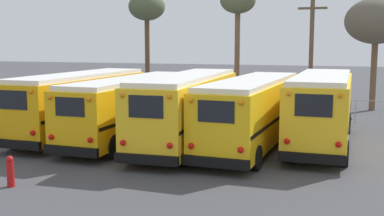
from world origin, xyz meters
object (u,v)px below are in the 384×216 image
object	(u,v)px
school_bus_3	(253,110)
utility_pole	(311,53)
bare_tree_1	(147,10)
bare_tree_0	(376,22)
bare_tree_2	(238,5)
fire_hydrant	(10,171)
school_bus_1	(133,106)
school_bus_2	(188,107)
school_bus_0	(81,102)
school_bus_4	(322,107)

from	to	relation	value
school_bus_3	utility_pole	bearing A→B (deg)	80.82
school_bus_3	utility_pole	world-z (taller)	utility_pole
bare_tree_1	school_bus_3	bearing A→B (deg)	-50.93
bare_tree_0	bare_tree_2	world-z (taller)	bare_tree_2
bare_tree_2	fire_hydrant	distance (m)	21.42
bare_tree_0	bare_tree_1	bearing A→B (deg)	-177.91
utility_pole	bare_tree_2	xyz separation A→B (m)	(-5.08, 1.26, 3.19)
school_bus_1	school_bus_3	distance (m)	5.86
school_bus_2	bare_tree_2	bearing A→B (deg)	92.33
fire_hydrant	school_bus_3	bearing A→B (deg)	53.76
bare_tree_0	fire_hydrant	size ratio (longest dim) A/B	7.46
school_bus_1	utility_pole	distance (m)	13.05
utility_pole	fire_hydrant	bearing A→B (deg)	-112.82
school_bus_3	bare_tree_0	size ratio (longest dim) A/B	1.41
fire_hydrant	school_bus_2	bearing A→B (deg)	67.67
utility_pole	bare_tree_1	world-z (taller)	bare_tree_1
bare_tree_2	bare_tree_0	bearing A→B (deg)	16.54
bare_tree_0	bare_tree_2	distance (m)	9.47
school_bus_2	bare_tree_0	bearing A→B (deg)	59.83
school_bus_0	bare_tree_2	bearing A→B (deg)	65.17
school_bus_1	bare_tree_2	distance (m)	13.15
school_bus_1	bare_tree_0	distance (m)	18.88
school_bus_2	bare_tree_2	xyz separation A→B (m)	(-0.49, 11.98, 5.48)
school_bus_1	fire_hydrant	world-z (taller)	school_bus_1
bare_tree_0	fire_hydrant	xyz separation A→B (m)	(-11.87, -22.81, -5.57)
school_bus_3	bare_tree_0	bearing A→B (deg)	68.56
school_bus_2	school_bus_1	bearing A→B (deg)	173.57
school_bus_1	school_bus_0	bearing A→B (deg)	179.23
bare_tree_0	fire_hydrant	bearing A→B (deg)	-117.49
school_bus_2	bare_tree_2	distance (m)	13.19
school_bus_4	bare_tree_0	world-z (taller)	bare_tree_0
school_bus_1	bare_tree_1	distance (m)	15.70
school_bus_3	utility_pole	xyz separation A→B (m)	(1.67, 10.31, 2.37)
school_bus_0	utility_pole	bearing A→B (deg)	44.72
school_bus_0	utility_pole	xyz separation A→B (m)	(10.46, 10.35, 2.32)
school_bus_4	bare_tree_0	xyz separation A→B (m)	(2.66, 13.07, 4.32)
school_bus_3	school_bus_1	bearing A→B (deg)	-179.21
bare_tree_0	bare_tree_1	distance (m)	16.72
school_bus_0	school_bus_1	distance (m)	2.93
school_bus_0	fire_hydrant	world-z (taller)	school_bus_0
school_bus_4	bare_tree_1	xyz separation A→B (m)	(-14.00, 12.46, 5.45)
bare_tree_1	school_bus_0	bearing A→B (deg)	-80.53
school_bus_2	school_bus_3	world-z (taller)	school_bus_2
school_bus_4	utility_pole	distance (m)	9.50
school_bus_3	bare_tree_2	world-z (taller)	bare_tree_2
school_bus_4	bare_tree_2	size ratio (longest dim) A/B	1.17
school_bus_2	school_bus_3	size ratio (longest dim) A/B	1.00
school_bus_1	bare_tree_1	bearing A→B (deg)	110.80
school_bus_0	bare_tree_2	size ratio (longest dim) A/B	1.21
school_bus_2	utility_pole	size ratio (longest dim) A/B	1.39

